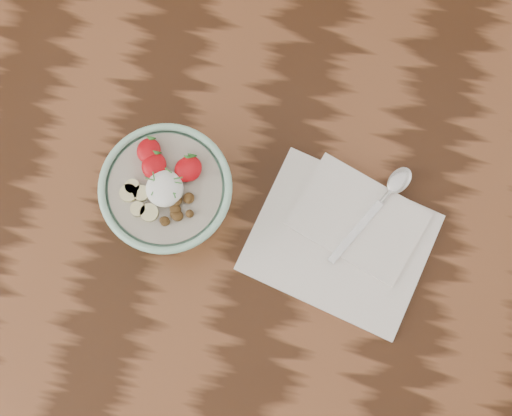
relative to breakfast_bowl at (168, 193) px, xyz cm
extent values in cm
cube|color=#321A0C|center=(-5.68, 6.86, -8.19)|extent=(160.00, 90.00, 4.00)
cylinder|color=#9BD1B6|center=(0.00, -0.05, -5.62)|extent=(7.95, 7.95, 1.14)
torus|color=#9BD1B6|center=(0.00, -0.05, 3.65)|extent=(18.08, 18.08, 1.04)
cylinder|color=#B9AB99|center=(0.00, -0.05, 3.09)|extent=(15.34, 15.34, 0.95)
ellipsoid|color=white|center=(0.15, -0.39, 4.53)|extent=(5.06, 5.06, 2.78)
ellipsoid|color=#B7080F|center=(2.34, 2.73, 4.41)|extent=(3.11, 3.42, 1.71)
cone|color=#286623|center=(2.34, 4.13, 4.71)|extent=(1.40, 1.03, 1.52)
ellipsoid|color=#B7080F|center=(-3.14, 4.32, 4.45)|extent=(3.23, 3.55, 1.77)
cone|color=#286623|center=(-3.14, 5.77, 4.75)|extent=(1.40, 1.03, 1.52)
ellipsoid|color=#B7080F|center=(2.77, 3.00, 4.46)|extent=(3.29, 3.62, 1.81)
cone|color=#286623|center=(2.77, 4.48, 4.76)|extent=(1.40, 1.03, 1.52)
ellipsoid|color=#B7080F|center=(-1.97, 2.44, 4.48)|extent=(3.34, 3.67, 1.84)
cone|color=#286623|center=(-1.97, 3.94, 4.78)|extent=(1.40, 1.03, 1.52)
cylinder|color=beige|center=(-4.24, -0.83, 3.96)|extent=(2.00, 2.00, 0.70)
cylinder|color=beige|center=(-2.87, -1.50, 3.96)|extent=(2.14, 2.14, 0.70)
cylinder|color=beige|center=(-4.52, -1.80, 3.96)|extent=(2.43, 2.43, 0.70)
cylinder|color=beige|center=(-2.82, -3.67, 3.96)|extent=(2.01, 2.01, 0.70)
cylinder|color=beige|center=(-1.22, -3.86, 3.96)|extent=(2.43, 2.43, 0.70)
ellipsoid|color=brown|center=(3.49, -0.93, 4.11)|extent=(1.93, 1.95, 0.93)
ellipsoid|color=brown|center=(1.74, -1.48, 4.20)|extent=(2.44, 2.31, 1.42)
ellipsoid|color=brown|center=(2.20, -3.35, 4.05)|extent=(1.79, 1.86, 0.94)
ellipsoid|color=brown|center=(1.68, -2.03, 4.05)|extent=(2.05, 2.01, 0.96)
ellipsoid|color=brown|center=(4.05, -2.93, 3.96)|extent=(1.49, 1.47, 0.89)
ellipsoid|color=brown|center=(1.19, -4.72, 4.01)|extent=(1.62, 1.57, 0.67)
ellipsoid|color=brown|center=(2.52, -3.54, 4.10)|extent=(1.98, 1.91, 0.93)
ellipsoid|color=brown|center=(2.09, -2.79, 4.09)|extent=(1.97, 1.96, 0.99)
ellipsoid|color=brown|center=(0.97, -4.48, 4.04)|extent=(1.61, 1.42, 0.97)
cylinder|color=#3A7A33|center=(1.74, 1.15, 5.56)|extent=(1.15, 0.59, 0.22)
cylinder|color=#3A7A33|center=(-1.44, 0.70, 5.56)|extent=(0.74, 1.34, 0.23)
cylinder|color=#3A7A33|center=(1.77, 0.53, 5.56)|extent=(1.22, 0.27, 0.22)
cylinder|color=#3A7A33|center=(-1.69, 0.27, 5.56)|extent=(1.60, 0.26, 0.24)
cylinder|color=#3A7A33|center=(-1.06, -1.28, 5.56)|extent=(0.46, 1.12, 0.22)
cylinder|color=#3A7A33|center=(1.59, -0.91, 5.56)|extent=(0.97, 1.39, 0.23)
cylinder|color=#3A7A33|center=(-0.77, 0.32, 5.56)|extent=(1.34, 0.70, 0.23)
cylinder|color=#3A7A33|center=(0.26, 1.91, 5.56)|extent=(1.10, 0.64, 0.22)
cylinder|color=#3A7A33|center=(0.25, -0.19, 5.56)|extent=(1.01, 1.04, 0.22)
cylinder|color=#3A7A33|center=(0.84, 0.00, 5.56)|extent=(1.25, 0.75, 0.23)
cylinder|color=#3A7A33|center=(0.20, -0.97, 5.56)|extent=(0.89, 1.02, 0.22)
cylinder|color=#3A7A33|center=(1.27, -0.99, 5.56)|extent=(1.31, 0.25, 0.23)
cylinder|color=#3A7A33|center=(0.62, -0.01, 5.56)|extent=(1.01, 0.43, 0.21)
cube|color=white|center=(25.09, -1.09, -5.72)|extent=(28.72, 25.21, 0.95)
cube|color=white|center=(26.99, 2.71, -4.95)|extent=(21.17, 17.70, 0.57)
cube|color=silver|center=(26.92, 0.63, -4.50)|extent=(6.56, 10.49, 0.35)
cylinder|color=silver|center=(30.46, 6.90, -4.32)|extent=(2.07, 2.94, 0.70)
ellipsoid|color=silver|center=(31.86, 9.39, -4.20)|extent=(4.89, 5.46, 0.95)
camera|label=1|loc=(16.30, -19.26, 96.43)|focal=50.00mm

